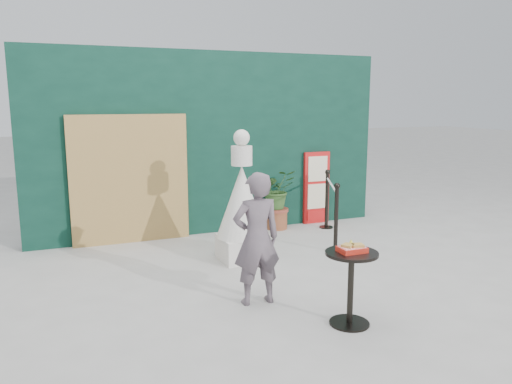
% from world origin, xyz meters
% --- Properties ---
extents(ground, '(60.00, 60.00, 0.00)m').
position_xyz_m(ground, '(0.00, 0.00, 0.00)').
color(ground, '#ADAAA5').
rests_on(ground, ground).
extents(back_wall, '(6.00, 0.30, 3.00)m').
position_xyz_m(back_wall, '(0.00, 3.15, 1.50)').
color(back_wall, black).
rests_on(back_wall, ground).
extents(bamboo_fence, '(1.80, 0.08, 2.00)m').
position_xyz_m(bamboo_fence, '(-1.40, 2.94, 1.00)').
color(bamboo_fence, tan).
rests_on(bamboo_fence, ground).
extents(woman, '(0.55, 0.37, 1.46)m').
position_xyz_m(woman, '(-0.50, -0.04, 0.73)').
color(woman, '#63555D').
rests_on(woman, ground).
extents(menu_board, '(0.50, 0.07, 1.30)m').
position_xyz_m(menu_board, '(1.90, 2.95, 0.65)').
color(menu_board, red).
rests_on(menu_board, ground).
extents(statue, '(0.71, 0.71, 1.82)m').
position_xyz_m(statue, '(-0.11, 1.46, 0.74)').
color(statue, beige).
rests_on(statue, ground).
extents(cafe_table, '(0.52, 0.52, 0.75)m').
position_xyz_m(cafe_table, '(0.15, -0.90, 0.50)').
color(cafe_table, black).
rests_on(cafe_table, ground).
extents(food_basket, '(0.26, 0.19, 0.11)m').
position_xyz_m(food_basket, '(0.16, -0.89, 0.79)').
color(food_basket, red).
rests_on(food_basket, cafe_table).
extents(planter, '(0.61, 0.53, 1.04)m').
position_xyz_m(planter, '(1.06, 2.84, 0.60)').
color(planter, brown).
rests_on(planter, ground).
extents(stanchion_barrier, '(0.84, 1.54, 1.03)m').
position_xyz_m(stanchion_barrier, '(1.59, 1.91, 0.49)').
color(stanchion_barrier, black).
rests_on(stanchion_barrier, ground).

